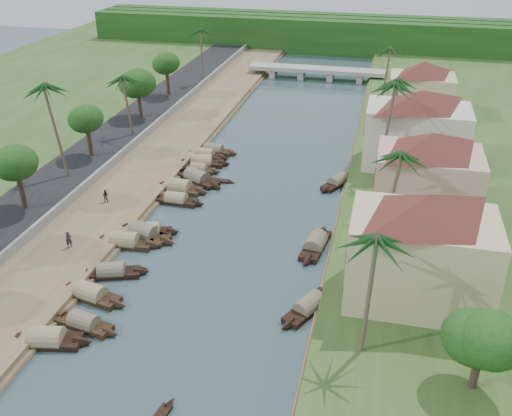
% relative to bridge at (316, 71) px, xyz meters
% --- Properties ---
extents(ground, '(220.00, 220.00, 0.00)m').
position_rel_bridge_xyz_m(ground, '(-0.00, -72.00, -1.72)').
color(ground, '#364A51').
rests_on(ground, ground).
extents(left_bank, '(10.00, 180.00, 0.80)m').
position_rel_bridge_xyz_m(left_bank, '(-16.00, -52.00, -1.32)').
color(left_bank, brown).
rests_on(left_bank, ground).
extents(right_bank, '(16.00, 180.00, 1.20)m').
position_rel_bridge_xyz_m(right_bank, '(19.00, -52.00, -1.12)').
color(right_bank, '#314C1E').
rests_on(right_bank, ground).
extents(road, '(8.00, 180.00, 1.40)m').
position_rel_bridge_xyz_m(road, '(-24.50, -52.00, -1.02)').
color(road, black).
rests_on(road, ground).
extents(retaining_wall, '(0.40, 180.00, 1.10)m').
position_rel_bridge_xyz_m(retaining_wall, '(-20.20, -52.00, -0.37)').
color(retaining_wall, slate).
rests_on(retaining_wall, left_bank).
extents(treeline, '(120.00, 14.00, 8.00)m').
position_rel_bridge_xyz_m(treeline, '(-0.00, 28.00, 2.28)').
color(treeline, '#1A3D10').
rests_on(treeline, ground).
extents(bridge, '(28.00, 4.00, 2.40)m').
position_rel_bridge_xyz_m(bridge, '(0.00, 0.00, 0.00)').
color(bridge, '#9D9D93').
rests_on(bridge, ground).
extents(building_near, '(14.85, 14.85, 10.20)m').
position_rel_bridge_xyz_m(building_near, '(18.99, -74.00, 4.66)').
color(building_near, '#CFB58B').
rests_on(building_near, right_bank).
extents(building_mid, '(14.11, 14.11, 9.70)m').
position_rel_bridge_xyz_m(building_mid, '(19.99, -58.00, 4.41)').
color(building_mid, '#C89B8D').
rests_on(building_mid, right_bank).
extents(building_far, '(15.59, 15.59, 10.20)m').
position_rel_bridge_xyz_m(building_far, '(18.99, -44.00, 4.66)').
color(building_far, beige).
rests_on(building_far, right_bank).
extents(building_distant, '(12.62, 12.62, 9.20)m').
position_rel_bridge_xyz_m(building_distant, '(19.99, -24.00, 4.16)').
color(building_distant, '#CFB58B').
rests_on(building_distant, right_bank).
extents(sampan_0, '(7.38, 2.78, 1.95)m').
position_rel_bridge_xyz_m(sampan_0, '(-8.22, -83.05, -1.31)').
color(sampan_0, black).
rests_on(sampan_0, ground).
extents(sampan_1, '(7.87, 3.14, 2.28)m').
position_rel_bridge_xyz_m(sampan_1, '(-10.09, -85.64, -1.30)').
color(sampan_1, black).
rests_on(sampan_1, ground).
extents(sampan_2, '(8.43, 3.39, 2.18)m').
position_rel_bridge_xyz_m(sampan_2, '(-9.65, -79.19, -1.31)').
color(sampan_2, black).
rests_on(sampan_2, ground).
extents(sampan_3, '(7.68, 3.80, 2.06)m').
position_rel_bridge_xyz_m(sampan_3, '(-9.37, -75.47, -1.31)').
color(sampan_3, black).
rests_on(sampan_3, ground).
extents(sampan_4, '(8.25, 2.37, 2.30)m').
position_rel_bridge_xyz_m(sampan_4, '(-10.48, -69.98, -1.30)').
color(sampan_4, black).
rests_on(sampan_4, ground).
extents(sampan_5, '(6.77, 3.30, 2.12)m').
position_rel_bridge_xyz_m(sampan_5, '(-8.77, -67.32, -1.31)').
color(sampan_5, black).
rests_on(sampan_5, ground).
extents(sampan_6, '(8.49, 3.97, 2.44)m').
position_rel_bridge_xyz_m(sampan_6, '(-9.20, -67.95, -1.30)').
color(sampan_6, black).
rests_on(sampan_6, ground).
extents(sampan_7, '(7.46, 1.91, 2.00)m').
position_rel_bridge_xyz_m(sampan_7, '(-8.64, -59.53, -1.31)').
color(sampan_7, black).
rests_on(sampan_7, ground).
extents(sampan_8, '(7.99, 2.55, 2.41)m').
position_rel_bridge_xyz_m(sampan_8, '(-9.35, -56.37, -1.30)').
color(sampan_8, black).
rests_on(sampan_8, ground).
extents(sampan_9, '(9.00, 6.13, 2.34)m').
position_rel_bridge_xyz_m(sampan_9, '(-8.18, -52.93, -1.30)').
color(sampan_9, black).
rests_on(sampan_9, ground).
extents(sampan_10, '(6.30, 1.59, 1.80)m').
position_rel_bridge_xyz_m(sampan_10, '(-8.88, -50.23, -1.32)').
color(sampan_10, black).
rests_on(sampan_10, ground).
extents(sampan_11, '(8.41, 3.31, 2.34)m').
position_rel_bridge_xyz_m(sampan_11, '(-9.15, -48.07, -1.30)').
color(sampan_11, black).
rests_on(sampan_11, ground).
extents(sampan_12, '(7.96, 2.49, 1.91)m').
position_rel_bridge_xyz_m(sampan_12, '(-8.94, -43.18, -1.32)').
color(sampan_12, black).
rests_on(sampan_12, ground).
extents(sampan_13, '(7.59, 2.22, 2.07)m').
position_rel_bridge_xyz_m(sampan_13, '(-9.57, -45.35, -1.31)').
color(sampan_13, black).
rests_on(sampan_13, ground).
extents(sampan_14, '(5.04, 8.08, 2.03)m').
position_rel_bridge_xyz_m(sampan_14, '(10.04, -76.38, -1.31)').
color(sampan_14, black).
rests_on(sampan_14, ground).
extents(sampan_15, '(2.87, 8.74, 2.29)m').
position_rel_bridge_xyz_m(sampan_15, '(9.16, -65.86, -1.30)').
color(sampan_15, black).
rests_on(sampan_15, ground).
extents(sampan_16, '(4.92, 7.60, 1.95)m').
position_rel_bridge_xyz_m(sampan_16, '(9.83, -49.90, -1.31)').
color(sampan_16, black).
rests_on(sampan_16, ground).
extents(canoe_1, '(4.86, 2.82, 0.80)m').
position_rel_bridge_xyz_m(canoe_1, '(-8.67, -74.64, -1.62)').
color(canoe_1, black).
rests_on(canoe_1, ground).
extents(canoe_2, '(5.81, 1.18, 0.84)m').
position_rel_bridge_xyz_m(canoe_2, '(-6.01, -52.42, -1.62)').
color(canoe_2, black).
rests_on(canoe_2, ground).
extents(palm_0, '(3.20, 3.20, 11.76)m').
position_rel_bridge_xyz_m(palm_0, '(15.00, -81.84, 9.44)').
color(palm_0, brown).
rests_on(palm_0, ground).
extents(palm_1, '(3.20, 3.20, 11.29)m').
position_rel_bridge_xyz_m(palm_1, '(16.00, -64.77, 8.99)').
color(palm_1, brown).
rests_on(palm_1, ground).
extents(palm_2, '(3.20, 3.20, 13.80)m').
position_rel_bridge_xyz_m(palm_2, '(15.00, -49.39, 11.40)').
color(palm_2, brown).
rests_on(palm_2, ground).
extents(palm_3, '(3.20, 3.20, 10.33)m').
position_rel_bridge_xyz_m(palm_3, '(16.00, -34.24, 8.06)').
color(palm_3, brown).
rests_on(palm_3, ground).
extents(palm_5, '(3.20, 3.20, 13.21)m').
position_rel_bridge_xyz_m(palm_5, '(-24.00, -57.99, 11.05)').
color(palm_5, brown).
rests_on(palm_5, ground).
extents(palm_6, '(3.20, 3.20, 10.26)m').
position_rel_bridge_xyz_m(palm_6, '(-22.00, -42.40, 8.20)').
color(palm_6, brown).
rests_on(palm_6, ground).
extents(palm_7, '(3.20, 3.20, 11.34)m').
position_rel_bridge_xyz_m(palm_7, '(14.00, -18.57, 9.04)').
color(palm_7, brown).
rests_on(palm_7, ground).
extents(palm_8, '(3.20, 3.20, 11.64)m').
position_rel_bridge_xyz_m(palm_8, '(-20.50, -12.66, 9.52)').
color(palm_8, brown).
rests_on(palm_8, ground).
extents(tree_2, '(4.71, 4.71, 7.50)m').
position_rel_bridge_xyz_m(tree_2, '(-24.00, -67.09, 5.14)').
color(tree_2, '#4C392B').
rests_on(tree_2, ground).
extents(tree_3, '(4.38, 4.38, 7.10)m').
position_rel_bridge_xyz_m(tree_3, '(-24.00, -51.30, 4.87)').
color(tree_3, '#4C392B').
rests_on(tree_3, ground).
extents(tree_4, '(5.42, 5.42, 7.73)m').
position_rel_bridge_xyz_m(tree_4, '(-24.00, -34.38, 5.10)').
color(tree_4, '#4C392B').
rests_on(tree_4, ground).
extents(tree_5, '(4.48, 4.48, 7.59)m').
position_rel_bridge_xyz_m(tree_5, '(-24.00, -21.88, 5.31)').
color(tree_5, '#4C392B').
rests_on(tree_5, ground).
extents(tree_6, '(4.23, 4.23, 6.80)m').
position_rel_bridge_xyz_m(tree_6, '(24.00, -41.82, 4.43)').
color(tree_6, '#4C392B').
rests_on(tree_6, ground).
extents(tree_7, '(4.68, 4.68, 6.36)m').
position_rel_bridge_xyz_m(tree_7, '(23.00, -83.87, 3.84)').
color(tree_7, '#4C392B').
rests_on(tree_7, ground).
extents(person_near, '(0.77, 0.75, 1.78)m').
position_rel_bridge_xyz_m(person_near, '(-15.24, -72.77, -0.03)').
color(person_near, '#23252B').
rests_on(person_near, left_bank).
extents(person_far, '(0.80, 0.65, 1.55)m').
position_rel_bridge_xyz_m(person_far, '(-16.29, -62.52, -0.15)').
color(person_far, '#3A3628').
rests_on(person_far, left_bank).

